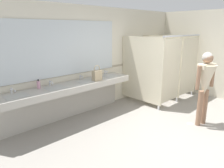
# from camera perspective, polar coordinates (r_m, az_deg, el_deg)

# --- Properties ---
(ground_plane) EXTENTS (6.53, 5.69, 0.10)m
(ground_plane) POSITION_cam_1_polar(r_m,az_deg,el_deg) (4.63, 19.44, -13.76)
(ground_plane) COLOR gray
(wall_back) EXTENTS (6.53, 0.12, 2.64)m
(wall_back) POSITION_cam_1_polar(r_m,az_deg,el_deg) (5.75, -3.10, 7.02)
(wall_back) COLOR beige
(wall_back) RESTS_ON ground_plane
(wall_back_tile_band) EXTENTS (6.53, 0.01, 0.06)m
(wall_back_tile_band) POSITION_cam_1_polar(r_m,az_deg,el_deg) (5.75, -2.64, 4.32)
(wall_back_tile_band) COLOR #9E937F
(wall_back_tile_band) RESTS_ON wall_back
(vanity_counter) EXTENTS (3.23, 0.59, 1.00)m
(vanity_counter) POSITION_cam_1_polar(r_m,az_deg,el_deg) (4.96, -11.48, -2.41)
(vanity_counter) COLOR #B2ADA3
(vanity_counter) RESTS_ON ground_plane
(mirror_panel) EXTENTS (3.13, 0.02, 1.24)m
(mirror_panel) POSITION_cam_1_polar(r_m,az_deg,el_deg) (4.95, -13.43, 9.29)
(mirror_panel) COLOR silver
(mirror_panel) RESTS_ON wall_back
(bathroom_stalls) EXTENTS (1.93, 1.39, 1.92)m
(bathroom_stalls) POSITION_cam_1_polar(r_m,az_deg,el_deg) (6.50, 14.35, 4.73)
(bathroom_stalls) COLOR beige
(bathroom_stalls) RESTS_ON ground_plane
(person_standing) EXTENTS (0.56, 0.48, 1.62)m
(person_standing) POSITION_cam_1_polar(r_m,az_deg,el_deg) (4.94, 23.88, 0.92)
(person_standing) COLOR #8C664C
(person_standing) RESTS_ON ground_plane
(handbag) EXTENTS (0.22, 0.13, 0.37)m
(handbag) POSITION_cam_1_polar(r_m,az_deg,el_deg) (5.05, -4.06, 2.43)
(handbag) COLOR tan
(handbag) RESTS_ON vanity_counter
(soap_dispenser) EXTENTS (0.07, 0.07, 0.19)m
(soap_dispenser) POSITION_cam_1_polar(r_m,az_deg,el_deg) (4.65, -19.21, -0.12)
(soap_dispenser) COLOR #D899B2
(soap_dispenser) RESTS_ON vanity_counter
(floor_drain_cover) EXTENTS (0.14, 0.14, 0.01)m
(floor_drain_cover) POSITION_cam_1_polar(r_m,az_deg,el_deg) (5.19, 20.35, -9.99)
(floor_drain_cover) COLOR #B7BABF
(floor_drain_cover) RESTS_ON ground_plane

